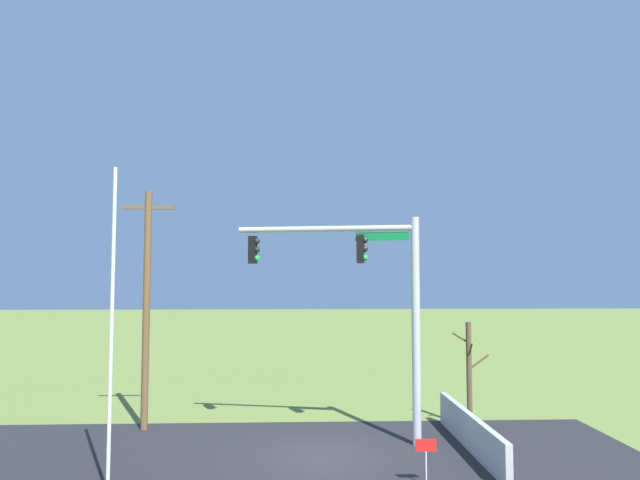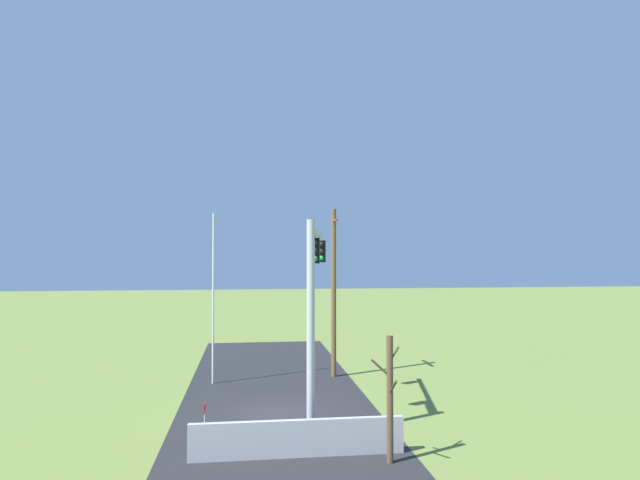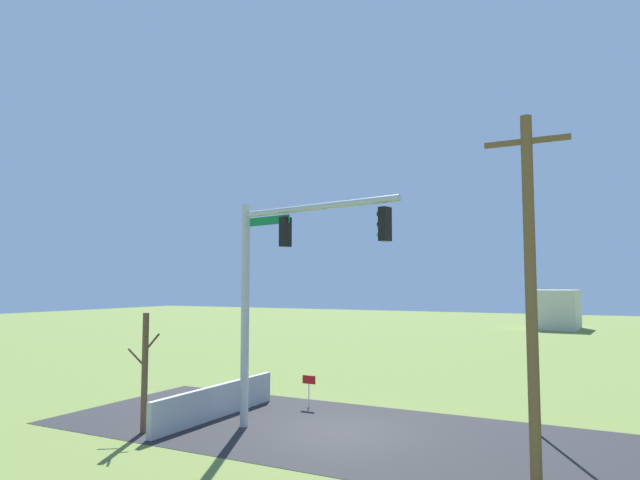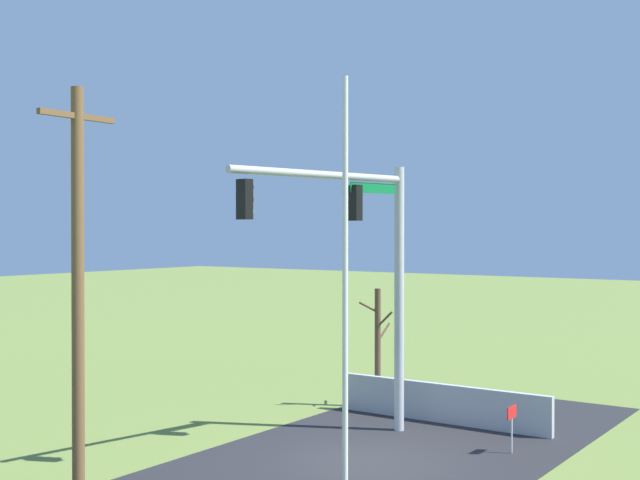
{
  "view_description": "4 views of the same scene",
  "coord_description": "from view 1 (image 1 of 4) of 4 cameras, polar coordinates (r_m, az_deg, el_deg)",
  "views": [
    {
      "loc": [
        -0.74,
        -17.62,
        5.47
      ],
      "look_at": [
        -0.03,
        0.91,
        6.72
      ],
      "focal_mm": 31.45,
      "sensor_mm": 36.0,
      "label": 1
    },
    {
      "loc": [
        21.82,
        -1.2,
        6.26
      ],
      "look_at": [
        -0.42,
        1.71,
        6.89
      ],
      "focal_mm": 30.8,
      "sensor_mm": 36.0,
      "label": 2
    },
    {
      "loc": [
        -7.93,
        16.73,
        4.75
      ],
      "look_at": [
        0.28,
        0.93,
        6.16
      ],
      "focal_mm": 31.46,
      "sensor_mm": 36.0,
      "label": 3
    },
    {
      "loc": [
        -17.65,
        -10.77,
        5.71
      ],
      "look_at": [
        0.61,
        1.89,
        5.44
      ],
      "focal_mm": 47.08,
      "sensor_mm": 36.0,
      "label": 4
    }
  ],
  "objects": [
    {
      "name": "utility_pole",
      "position": [
        21.56,
        -17.24,
        -6.26
      ],
      "size": [
        1.9,
        0.26,
        8.66
      ],
      "color": "brown",
      "rests_on": "ground_plane"
    },
    {
      "name": "retaining_fence",
      "position": [
        19.4,
        15.02,
        -18.33
      ],
      "size": [
        0.2,
        6.7,
        1.15
      ],
      "primitive_type": "cube",
      "color": "#A8A8AD",
      "rests_on": "ground_plane"
    },
    {
      "name": "ground_plane",
      "position": [
        18.46,
        0.21,
        -21.08
      ],
      "size": [
        160.0,
        160.0,
        0.0
      ],
      "primitive_type": "plane",
      "color": "olive"
    },
    {
      "name": "open_sign",
      "position": [
        16.0,
        10.73,
        -20.35
      ],
      "size": [
        0.56,
        0.04,
        1.22
      ],
      "color": "silver",
      "rests_on": "ground_plane"
    },
    {
      "name": "flagpole",
      "position": [
        15.53,
        -20.44,
        -8.37
      ],
      "size": [
        0.1,
        0.1,
        8.36
      ],
      "primitive_type": "cylinder",
      "color": "silver",
      "rests_on": "ground_plane"
    },
    {
      "name": "sidewalk_corner",
      "position": [
        19.94,
        12.86,
        -19.66
      ],
      "size": [
        6.0,
        6.0,
        0.01
      ],
      "primitive_type": "cube",
      "color": "#B7B5AD",
      "rests_on": "ground_plane"
    },
    {
      "name": "bare_tree",
      "position": [
        21.89,
        14.94,
        -12.91
      ],
      "size": [
        1.27,
        1.02,
        3.82
      ],
      "color": "brown",
      "rests_on": "ground_plane"
    },
    {
      "name": "road_surface",
      "position": [
        18.73,
        -12.97,
        -20.71
      ],
      "size": [
        28.0,
        8.0,
        0.01
      ],
      "primitive_type": "cube",
      "color": "#232326",
      "rests_on": "ground_plane"
    },
    {
      "name": "signal_mast",
      "position": [
        18.99,
        5.17,
        -4.85
      ],
      "size": [
        6.13,
        1.45,
        7.49
      ],
      "color": "#B2B5BA",
      "rests_on": "ground_plane"
    }
  ]
}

